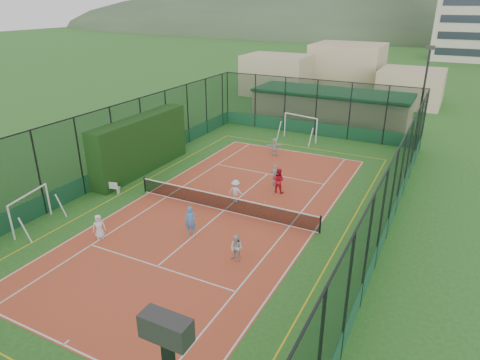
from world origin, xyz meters
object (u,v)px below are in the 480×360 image
(white_bench, at_px, (109,187))
(child_near_mid, at_px, (191,221))
(floodlight_ne, at_px, (422,100))
(coach, at_px, (278,180))
(child_near_left, at_px, (99,227))
(child_far_right, at_px, (275,175))
(futsal_goal_near, at_px, (31,211))
(clubhouse, at_px, (331,107))
(child_far_left, at_px, (236,191))
(child_far_back, at_px, (275,147))
(futsal_goal_far, at_px, (300,128))
(child_near_right, at_px, (237,248))

(white_bench, distance_m, child_near_mid, 7.86)
(floodlight_ne, distance_m, child_near_mid, 21.92)
(floodlight_ne, xyz_separation_m, coach, (-6.77, -12.75, -3.30))
(child_near_left, relative_size, child_far_right, 0.89)
(white_bench, relative_size, coach, 0.92)
(futsal_goal_near, relative_size, child_near_left, 2.27)
(clubhouse, height_order, child_far_left, clubhouse)
(floodlight_ne, height_order, coach, floodlight_ne)
(child_far_back, bearing_deg, child_near_left, 50.63)
(child_far_back, bearing_deg, white_bench, 31.25)
(futsal_goal_far, xyz_separation_m, child_far_right, (1.95, -10.29, -0.33))
(child_near_mid, height_order, child_far_left, child_near_mid)
(floodlight_ne, relative_size, child_far_left, 5.58)
(child_near_mid, bearing_deg, futsal_goal_near, 174.99)
(futsal_goal_far, distance_m, child_far_left, 13.76)
(floodlight_ne, distance_m, child_far_back, 12.09)
(child_far_right, bearing_deg, floodlight_ne, -98.77)
(futsal_goal_near, height_order, futsal_goal_far, futsal_goal_far)
(white_bench, bearing_deg, child_near_right, -31.15)
(child_near_left, bearing_deg, child_far_back, 34.54)
(child_far_back, bearing_deg, floodlight_ne, -175.27)
(child_far_right, relative_size, coach, 0.91)
(futsal_goal_far, relative_size, child_near_left, 2.56)
(child_near_right, bearing_deg, futsal_goal_far, 108.08)
(futsal_goal_far, bearing_deg, child_far_back, -81.67)
(child_near_left, relative_size, child_far_left, 0.89)
(white_bench, bearing_deg, coach, 12.29)
(futsal_goal_near, distance_m, child_far_back, 18.14)
(futsal_goal_near, xyz_separation_m, child_far_right, (9.58, 11.08, -0.21))
(child_near_right, relative_size, child_far_right, 0.90)
(floodlight_ne, height_order, white_bench, floodlight_ne)
(child_near_left, bearing_deg, white_bench, 84.01)
(child_far_right, bearing_deg, child_far_left, 94.71)
(clubhouse, xyz_separation_m, child_near_left, (-4.21, -27.65, -0.91))
(child_near_left, distance_m, child_near_mid, 4.69)
(coach, bearing_deg, white_bench, 28.98)
(floodlight_ne, xyz_separation_m, child_near_right, (-5.56, -20.86, -3.45))
(clubhouse, bearing_deg, child_far_back, -95.44)
(futsal_goal_far, bearing_deg, child_near_left, -86.29)
(child_far_right, bearing_deg, futsal_goal_far, -56.33)
(child_far_left, bearing_deg, white_bench, 13.90)
(clubhouse, bearing_deg, child_near_right, -83.40)
(futsal_goal_near, distance_m, child_far_left, 11.39)
(clubhouse, height_order, white_bench, clubhouse)
(child_far_left, bearing_deg, futsal_goal_far, -89.49)
(futsal_goal_far, distance_m, child_near_left, 20.94)
(futsal_goal_near, xyz_separation_m, child_near_mid, (8.11, 3.20, -0.16))
(child_far_back, bearing_deg, futsal_goal_near, 38.23)
(child_near_mid, bearing_deg, futsal_goal_far, 65.00)
(white_bench, height_order, coach, coach)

